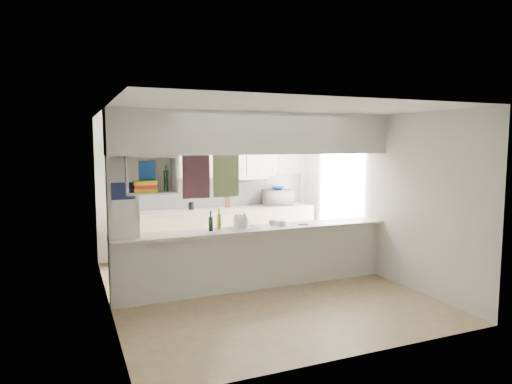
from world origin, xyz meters
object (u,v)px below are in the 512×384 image
bowl (278,188)px  wine_bottles (215,222)px  dish_rack (243,222)px  microwave (278,197)px

bowl → wine_bottles: (-1.99, -2.09, -0.23)m
bowl → wine_bottles: bearing=-133.6°
bowl → dish_rack: size_ratio=0.58×
bowl → dish_rack: bowl is taller
microwave → dish_rack: 2.61m
microwave → wine_bottles: (-1.98, -2.07, -0.04)m
bowl → wine_bottles: size_ratio=0.81×
bowl → wine_bottles: 2.90m
dish_rack → wine_bottles: 0.42m
microwave → bowl: bearing=-114.9°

